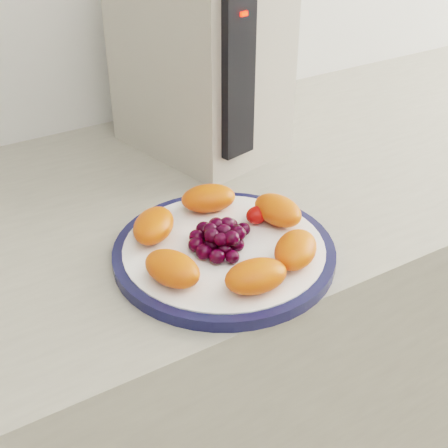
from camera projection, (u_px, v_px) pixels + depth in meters
counter at (184, 405)px, 1.16m from camera, size 3.50×0.60×0.90m
cabinet_face at (184, 416)px, 1.17m from camera, size 3.48×0.58×0.84m
plate_rim at (224, 252)px, 0.78m from camera, size 0.28×0.28×0.01m
plate_face at (224, 252)px, 0.78m from camera, size 0.25×0.25×0.02m
appliance_body at (199, 53)px, 0.98m from camera, size 0.23×0.28×0.31m
appliance_panel at (237, 78)px, 0.87m from camera, size 0.06×0.03×0.23m
appliance_led at (244, 14)px, 0.81m from camera, size 0.01×0.01×0.01m
fruit_plate at (227, 235)px, 0.77m from camera, size 0.24×0.24×0.04m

